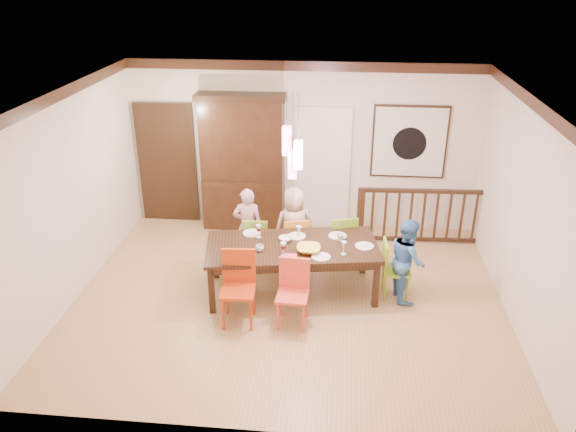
# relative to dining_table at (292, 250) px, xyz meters

# --- Properties ---
(floor) EXTENTS (6.00, 6.00, 0.00)m
(floor) POSITION_rel_dining_table_xyz_m (-0.04, -0.18, -0.68)
(floor) COLOR tan
(floor) RESTS_ON ground
(ceiling) EXTENTS (6.00, 6.00, 0.00)m
(ceiling) POSITION_rel_dining_table_xyz_m (-0.04, -0.18, 2.22)
(ceiling) COLOR white
(ceiling) RESTS_ON wall_back
(wall_back) EXTENTS (6.00, 0.00, 6.00)m
(wall_back) POSITION_rel_dining_table_xyz_m (-0.04, 2.32, 0.77)
(wall_back) COLOR beige
(wall_back) RESTS_ON floor
(wall_left) EXTENTS (0.00, 5.00, 5.00)m
(wall_left) POSITION_rel_dining_table_xyz_m (-3.04, -0.18, 0.77)
(wall_left) COLOR beige
(wall_left) RESTS_ON floor
(wall_right) EXTENTS (0.00, 5.00, 5.00)m
(wall_right) POSITION_rel_dining_table_xyz_m (2.96, -0.18, 0.77)
(wall_right) COLOR beige
(wall_right) RESTS_ON floor
(crown_molding) EXTENTS (6.00, 5.00, 0.16)m
(crown_molding) POSITION_rel_dining_table_xyz_m (-0.04, -0.18, 2.14)
(crown_molding) COLOR black
(crown_molding) RESTS_ON wall_back
(panel_door) EXTENTS (1.04, 0.07, 2.24)m
(panel_door) POSITION_rel_dining_table_xyz_m (-2.44, 2.27, 0.37)
(panel_door) COLOR black
(panel_door) RESTS_ON wall_back
(white_doorway) EXTENTS (0.97, 0.05, 2.22)m
(white_doorway) POSITION_rel_dining_table_xyz_m (0.31, 2.29, 0.37)
(white_doorway) COLOR silver
(white_doorway) RESTS_ON wall_back
(painting) EXTENTS (1.25, 0.06, 1.25)m
(painting) POSITION_rel_dining_table_xyz_m (1.76, 2.28, 0.92)
(painting) COLOR black
(painting) RESTS_ON wall_back
(pendant_cluster) EXTENTS (0.27, 0.21, 1.14)m
(pendant_cluster) POSITION_rel_dining_table_xyz_m (0.00, -0.00, 1.43)
(pendant_cluster) COLOR #FF4C85
(pendant_cluster) RESTS_ON ceiling
(dining_table) EXTENTS (2.54, 1.46, 0.75)m
(dining_table) POSITION_rel_dining_table_xyz_m (0.00, 0.00, 0.00)
(dining_table) COLOR black
(dining_table) RESTS_ON floor
(chair_far_left) EXTENTS (0.40, 0.40, 0.83)m
(chair_far_left) POSITION_rel_dining_table_xyz_m (-0.62, 0.73, -0.20)
(chair_far_left) COLOR #8EBC36
(chair_far_left) RESTS_ON floor
(chair_far_mid) EXTENTS (0.47, 0.47, 0.85)m
(chair_far_mid) POSITION_rel_dining_table_xyz_m (-0.03, 0.76, -0.19)
(chair_far_mid) COLOR orange
(chair_far_mid) RESTS_ON floor
(chair_far_right) EXTENTS (0.50, 0.50, 0.89)m
(chair_far_right) POSITION_rel_dining_table_xyz_m (0.68, 0.82, -0.17)
(chair_far_right) COLOR #679C20
(chair_far_right) RESTS_ON floor
(chair_near_left) EXTENTS (0.47, 0.47, 0.99)m
(chair_near_left) POSITION_rel_dining_table_xyz_m (-0.63, -0.82, -0.11)
(chair_near_left) COLOR #B1330B
(chair_near_left) RESTS_ON floor
(chair_near_mid) EXTENTS (0.43, 0.43, 0.90)m
(chair_near_mid) POSITION_rel_dining_table_xyz_m (0.08, -0.80, -0.16)
(chair_near_mid) COLOR #DA442D
(chair_near_mid) RESTS_ON floor
(chair_end_right) EXTENTS (0.40, 0.40, 0.85)m
(chair_end_right) POSITION_rel_dining_table_xyz_m (1.47, 0.03, -0.19)
(chair_end_right) COLOR #87AF1F
(chair_end_right) RESTS_ON floor
(china_hutch) EXTENTS (1.51, 0.46, 2.39)m
(china_hutch) POSITION_rel_dining_table_xyz_m (-1.05, 2.12, 0.52)
(china_hutch) COLOR black
(china_hutch) RESTS_ON floor
(balustrade) EXTENTS (2.22, 0.17, 0.96)m
(balustrade) POSITION_rel_dining_table_xyz_m (2.04, 1.77, -0.18)
(balustrade) COLOR black
(balustrade) RESTS_ON floor
(person_far_left) EXTENTS (0.48, 0.33, 1.25)m
(person_far_left) POSITION_rel_dining_table_xyz_m (-0.77, 0.82, -0.05)
(person_far_left) COLOR beige
(person_far_left) RESTS_ON floor
(person_far_mid) EXTENTS (0.71, 0.57, 1.28)m
(person_far_mid) POSITION_rel_dining_table_xyz_m (-0.04, 0.83, -0.04)
(person_far_mid) COLOR #C3AB94
(person_far_mid) RESTS_ON floor
(person_end_right) EXTENTS (0.55, 0.66, 1.20)m
(person_end_right) POSITION_rel_dining_table_xyz_m (1.60, 0.01, -0.07)
(person_end_right) COLOR #4076B5
(person_end_right) RESTS_ON floor
(serving_bowl) EXTENTS (0.35, 0.35, 0.08)m
(serving_bowl) POSITION_rel_dining_table_xyz_m (0.24, -0.16, 0.11)
(serving_bowl) COLOR yellow
(serving_bowl) RESTS_ON dining_table
(small_bowl) EXTENTS (0.24, 0.24, 0.06)m
(small_bowl) POSITION_rel_dining_table_xyz_m (-0.11, 0.12, 0.10)
(small_bowl) COLOR white
(small_bowl) RESTS_ON dining_table
(cup_left) EXTENTS (0.13, 0.13, 0.09)m
(cup_left) POSITION_rel_dining_table_xyz_m (-0.43, -0.21, 0.12)
(cup_left) COLOR silver
(cup_left) RESTS_ON dining_table
(cup_right) EXTENTS (0.13, 0.13, 0.10)m
(cup_right) POSITION_rel_dining_table_xyz_m (0.67, 0.21, 0.12)
(cup_right) COLOR silver
(cup_right) RESTS_ON dining_table
(plate_far_left) EXTENTS (0.26, 0.26, 0.01)m
(plate_far_left) POSITION_rel_dining_table_xyz_m (-0.62, 0.31, 0.08)
(plate_far_left) COLOR white
(plate_far_left) RESTS_ON dining_table
(plate_far_mid) EXTENTS (0.26, 0.26, 0.01)m
(plate_far_mid) POSITION_rel_dining_table_xyz_m (0.04, 0.27, 0.08)
(plate_far_mid) COLOR white
(plate_far_mid) RESTS_ON dining_table
(plate_far_right) EXTENTS (0.26, 0.26, 0.01)m
(plate_far_right) POSITION_rel_dining_table_xyz_m (0.63, 0.35, 0.08)
(plate_far_right) COLOR white
(plate_far_right) RESTS_ON dining_table
(plate_near_left) EXTENTS (0.26, 0.26, 0.01)m
(plate_near_left) POSITION_rel_dining_table_xyz_m (-0.69, -0.32, 0.08)
(plate_near_left) COLOR white
(plate_near_left) RESTS_ON dining_table
(plate_near_mid) EXTENTS (0.26, 0.26, 0.01)m
(plate_near_mid) POSITION_rel_dining_table_xyz_m (0.42, -0.31, 0.08)
(plate_near_mid) COLOR white
(plate_near_mid) RESTS_ON dining_table
(plate_end_right) EXTENTS (0.26, 0.26, 0.01)m
(plate_end_right) POSITION_rel_dining_table_xyz_m (1.00, 0.06, 0.08)
(plate_end_right) COLOR white
(plate_end_right) RESTS_ON dining_table
(wine_glass_a) EXTENTS (0.08, 0.08, 0.19)m
(wine_glass_a) POSITION_rel_dining_table_xyz_m (-0.50, 0.20, 0.17)
(wine_glass_a) COLOR #590C19
(wine_glass_a) RESTS_ON dining_table
(wine_glass_b) EXTENTS (0.08, 0.08, 0.19)m
(wine_glass_b) POSITION_rel_dining_table_xyz_m (0.07, 0.23, 0.17)
(wine_glass_b) COLOR silver
(wine_glass_b) RESTS_ON dining_table
(wine_glass_c) EXTENTS (0.08, 0.08, 0.19)m
(wine_glass_c) POSITION_rel_dining_table_xyz_m (-0.09, -0.30, 0.17)
(wine_glass_c) COLOR #590C19
(wine_glass_c) RESTS_ON dining_table
(wine_glass_d) EXTENTS (0.08, 0.08, 0.19)m
(wine_glass_d) POSITION_rel_dining_table_xyz_m (0.72, -0.19, 0.17)
(wine_glass_d) COLOR silver
(wine_glass_d) RESTS_ON dining_table
(napkin) EXTENTS (0.18, 0.14, 0.01)m
(napkin) POSITION_rel_dining_table_xyz_m (0.00, -0.34, 0.08)
(napkin) COLOR #D83359
(napkin) RESTS_ON dining_table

